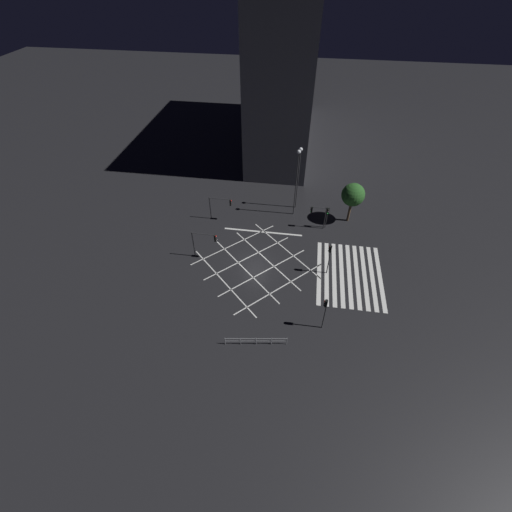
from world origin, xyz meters
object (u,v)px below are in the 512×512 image
Objects in this scene: traffic_light_sw_cross at (325,308)px; street_lamp_east at (297,172)px; traffic_light_se_cross at (317,212)px; traffic_light_ne_cross at (222,204)px; street_tree_near at (353,195)px; traffic_light_median_south at (330,254)px; traffic_light_se_main at (327,214)px; street_lamp_west at (299,167)px; traffic_light_median_north at (205,240)px.

street_lamp_east is (19.48, 4.21, 3.72)m from traffic_light_sw_cross.
traffic_light_sw_cross is at bearing 93.41° from traffic_light_se_cross.
traffic_light_ne_cross is 0.37× the size of street_lamp_east.
traffic_light_ne_cross is 0.82× the size of traffic_light_sw_cross.
traffic_light_ne_cross is at bearing 97.76° from street_tree_near.
traffic_light_se_main is (8.84, 0.11, -0.73)m from traffic_light_median_south.
traffic_light_median_south is 14.36m from street_lamp_west.
street_lamp_east reaches higher than traffic_light_median_north.
traffic_light_median_south reaches higher than traffic_light_se_cross.
traffic_light_sw_cross is at bearing -31.03° from traffic_light_median_north.
traffic_light_se_main is 0.35× the size of street_lamp_west.
traffic_light_ne_cross is at bearing -30.44° from traffic_light_median_south.
traffic_light_sw_cross is at bearing -1.34° from traffic_light_se_main.
street_lamp_east is at bearing -119.25° from traffic_light_se_main.
traffic_light_median_south is 1.23× the size of traffic_light_se_cross.
traffic_light_median_south reaches higher than traffic_light_ne_cross.
traffic_light_ne_cross is 13.11m from traffic_light_se_cross.
traffic_light_se_main is (8.30, -14.70, -0.55)m from traffic_light_median_north.
street_tree_near reaches higher than traffic_light_median_south.
traffic_light_se_main is (16.90, -0.40, -0.77)m from traffic_light_sw_cross.
traffic_light_median_south is 16.95m from traffic_light_ne_cross.
traffic_light_ne_cross is 0.62× the size of street_tree_near.
traffic_light_median_north is at bearing 140.86° from street_lamp_west.
traffic_light_median_north is at bearing -2.09° from traffic_light_median_south.
traffic_light_sw_cross reaches higher than traffic_light_se_cross.
street_lamp_east is at bearing -67.56° from traffic_light_median_south.
traffic_light_sw_cross is 0.75× the size of street_tree_near.
traffic_light_sw_cross is 1.12× the size of traffic_light_median_north.
street_tree_near is (2.41, -17.66, 1.57)m from traffic_light_ne_cross.
traffic_light_se_cross is at bearing -131.04° from street_lamp_east.
traffic_light_se_cross is 0.61× the size of street_tree_near.
traffic_light_se_main is 4.27m from street_tree_near.
traffic_light_ne_cross is 14.51m from traffic_light_se_main.
traffic_light_sw_cross is (-8.07, 0.50, 0.04)m from traffic_light_median_south.
traffic_light_median_north reaches higher than traffic_light_ne_cross.
street_lamp_west is at bearing -6.20° from street_lamp_east.
street_lamp_east is at bearing 47.14° from traffic_light_median_north.
street_tree_near is (19.06, -3.56, 1.12)m from traffic_light_sw_cross.
traffic_light_ne_cross is 8.05m from traffic_light_median_north.
traffic_light_sw_cross is 1.33× the size of traffic_light_se_main.
traffic_light_se_cross is 5.40m from street_tree_near.
traffic_light_ne_cross is at bearing 0.14° from traffic_light_se_cross.
street_tree_near is at bearing -152.46° from traffic_light_se_cross.
traffic_light_median_south is at bearing -161.05° from street_lamp_west.
street_lamp_west is 1.61× the size of street_tree_near.
traffic_light_se_main is 6.93m from street_lamp_east.
street_tree_near is at bearing -105.52° from traffic_light_median_south.
street_lamp_east reaches higher than traffic_light_median_south.
traffic_light_sw_cross reaches higher than traffic_light_se_main.
traffic_light_ne_cross is at bearing 88.57° from traffic_light_median_north.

